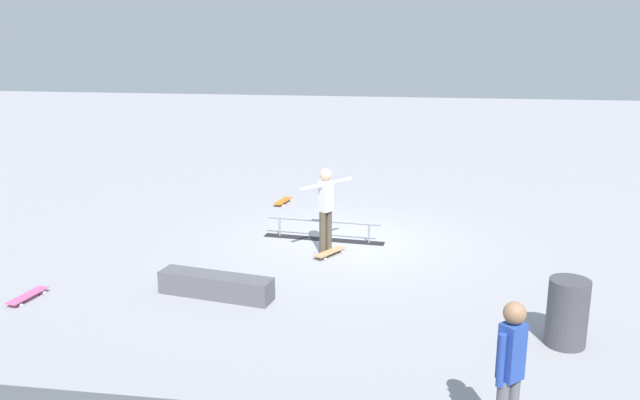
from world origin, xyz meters
TOP-DOWN VIEW (x-y plane):
  - ground_plane at (0.00, 0.00)m, footprint 60.00×60.00m
  - grind_rail at (0.49, -0.07)m, footprint 2.61×0.48m
  - skate_ledge at (1.83, 3.23)m, footprint 2.01×0.77m
  - skater_main at (0.33, 0.77)m, footprint 0.90×1.15m
  - skateboard_main at (0.22, 0.93)m, footprint 0.58×0.79m
  - bystander_blue_shirt at (-2.46, 6.82)m, footprint 0.34×0.32m
  - loose_skateboard_pink at (4.87, 3.84)m, footprint 0.35×0.82m
  - loose_skateboard_orange at (1.94, -2.83)m, footprint 0.37×0.82m
  - trash_bin at (-3.60, 4.17)m, footprint 0.57×0.57m

SIDE VIEW (x-z plane):
  - ground_plane at x=0.00m, z-range 0.00..0.00m
  - skateboard_main at x=0.22m, z-range 0.03..0.12m
  - loose_skateboard_pink at x=4.87m, z-range 0.03..0.12m
  - loose_skateboard_orange at x=1.94m, z-range 0.03..0.12m
  - grind_rail at x=0.49m, z-range -0.03..0.41m
  - skate_ledge at x=1.83m, z-range 0.00..0.38m
  - trash_bin at x=-3.60m, z-range 0.00..0.98m
  - bystander_blue_shirt at x=-2.46m, z-range 0.11..1.82m
  - skater_main at x=0.33m, z-range 0.14..1.86m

